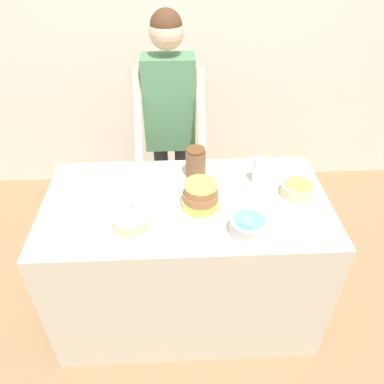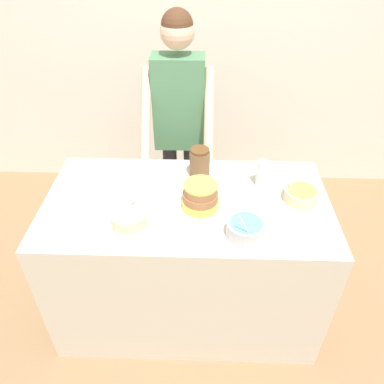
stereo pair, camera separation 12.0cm
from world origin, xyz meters
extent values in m
plane|color=#93704C|center=(0.00, 0.00, 0.00)|extent=(14.00, 14.00, 0.00)
cube|color=silver|center=(0.00, 1.91, 1.30)|extent=(10.00, 0.05, 2.60)
cube|color=beige|center=(0.00, 0.40, 0.44)|extent=(1.50, 0.79, 0.89)
cylinder|color=#2D2D38|center=(-0.15, 1.12, 0.40)|extent=(0.10, 0.10, 0.80)
cylinder|color=#2D2D38|center=(-0.01, 1.12, 0.40)|extent=(0.10, 0.10, 0.80)
cube|color=#4C7F56|center=(-0.08, 1.12, 1.11)|extent=(0.33, 0.18, 0.60)
cylinder|color=beige|center=(-0.27, 0.96, 1.10)|extent=(0.06, 0.38, 0.50)
cylinder|color=beige|center=(0.11, 0.96, 1.10)|extent=(0.06, 0.38, 0.50)
sphere|color=beige|center=(-0.08, 1.12, 1.54)|extent=(0.20, 0.20, 0.20)
sphere|color=#51331E|center=(-0.08, 1.12, 1.58)|extent=(0.19, 0.19, 0.19)
cylinder|color=silver|center=(0.07, 0.34, 0.89)|extent=(0.34, 0.34, 0.01)
cylinder|color=#F2DB4C|center=(0.07, 0.34, 0.92)|extent=(0.19, 0.19, 0.04)
cylinder|color=#9E663D|center=(0.07, 0.34, 0.96)|extent=(0.18, 0.18, 0.04)
cylinder|color=#9E663D|center=(0.07, 0.34, 1.00)|extent=(0.17, 0.17, 0.04)
cylinder|color=#F2DB4C|center=(0.07, 0.34, 1.03)|extent=(0.17, 0.17, 0.01)
cylinder|color=beige|center=(0.59, 0.42, 0.92)|extent=(0.18, 0.18, 0.07)
cylinder|color=#F2DB4C|center=(0.59, 0.42, 0.95)|extent=(0.15, 0.15, 0.01)
cylinder|color=silver|center=(0.53, 0.43, 0.97)|extent=(0.02, 0.09, 0.14)
cylinder|color=silver|center=(0.28, 0.15, 0.93)|extent=(0.18, 0.18, 0.08)
cylinder|color=#60B7E0|center=(0.28, 0.15, 0.96)|extent=(0.15, 0.15, 0.01)
cylinder|color=silver|center=(0.28, 0.09, 0.98)|extent=(0.09, 0.01, 0.16)
cylinder|color=beige|center=(-0.27, 0.21, 0.92)|extent=(0.17, 0.17, 0.06)
cylinder|color=pink|center=(-0.27, 0.21, 0.94)|extent=(0.15, 0.15, 0.01)
cylinder|color=silver|center=(-0.26, 0.28, 0.96)|extent=(0.09, 0.02, 0.14)
cylinder|color=silver|center=(0.40, 0.55, 0.96)|extent=(0.06, 0.06, 0.15)
cylinder|color=white|center=(-0.51, 0.33, 0.89)|extent=(0.24, 0.24, 0.01)
cylinder|color=brown|center=(0.06, 0.63, 0.96)|extent=(0.11, 0.11, 0.16)
cylinder|color=brown|center=(0.06, 0.63, 1.05)|extent=(0.10, 0.10, 0.02)
camera|label=1|loc=(-0.04, -1.13, 2.12)|focal=35.00mm
camera|label=2|loc=(0.08, -1.13, 2.12)|focal=35.00mm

